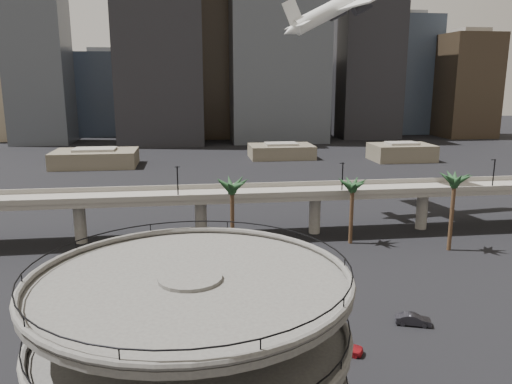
{
  "coord_description": "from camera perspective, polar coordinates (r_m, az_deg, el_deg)",
  "views": [
    {
      "loc": [
        -12.81,
        -36.09,
        29.34
      ],
      "look_at": [
        -4.16,
        28.0,
        14.71
      ],
      "focal_mm": 35.0,
      "sensor_mm": 36.0,
      "label": 1
    }
  ],
  "objects": [
    {
      "name": "parking_ramp",
      "position": [
        37.56,
        -7.23,
        -18.66
      ],
      "size": [
        22.2,
        22.2,
        17.35
      ],
      "color": "#4E4C49",
      "rests_on": "ground"
    },
    {
      "name": "overpass",
      "position": [
        94.58,
        0.31,
        -0.71
      ],
      "size": [
        130.0,
        9.3,
        14.7
      ],
      "color": "gray",
      "rests_on": "ground"
    },
    {
      "name": "palm_trees",
      "position": [
        86.95,
        10.46,
        0.64
      ],
      "size": [
        42.4,
        10.4,
        14.0
      ],
      "color": "#4B3420",
      "rests_on": "ground"
    },
    {
      "name": "low_buildings",
      "position": [
        181.42,
        -1.37,
        4.35
      ],
      "size": [
        135.0,
        27.5,
        6.8
      ],
      "color": "brown",
      "rests_on": "ground"
    },
    {
      "name": "skyline",
      "position": [
        254.95,
        -1.44,
        15.17
      ],
      "size": [
        269.0,
        86.0,
        110.0
      ],
      "color": "#7F7157",
      "rests_on": "ground"
    },
    {
      "name": "airborne_jet",
      "position": [
        112.87,
        10.41,
        20.55
      ],
      "size": [
        29.97,
        28.2,
        16.76
      ],
      "rotation": [
        0.0,
        -0.45,
        0.21
      ],
      "color": "silver",
      "rests_on": "ground"
    },
    {
      "name": "car_a",
      "position": [
        58.04,
        9.91,
        -16.97
      ],
      "size": [
        4.72,
        3.65,
        1.5
      ],
      "primitive_type": "imported",
      "rotation": [
        0.0,
        0.0,
        1.08
      ],
      "color": "#AC1820",
      "rests_on": "ground"
    },
    {
      "name": "car_b",
      "position": [
        65.71,
        17.54,
        -13.73
      ],
      "size": [
        4.54,
        2.78,
        1.41
      ],
      "primitive_type": "imported",
      "rotation": [
        0.0,
        0.0,
        1.25
      ],
      "color": "black",
      "rests_on": "ground"
    }
  ]
}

